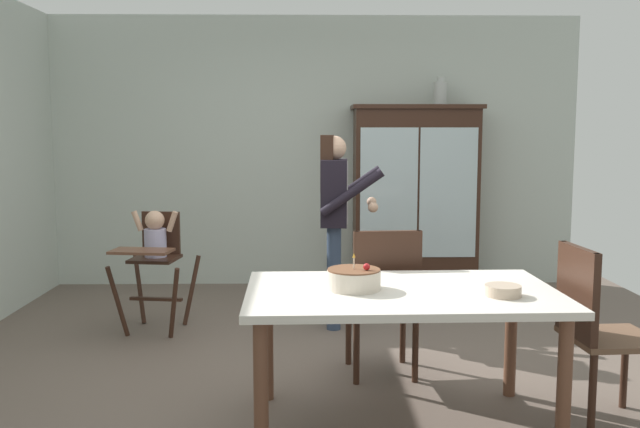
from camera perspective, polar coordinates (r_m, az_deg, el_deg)
The scene contains 11 objects.
ground_plane at distance 4.61m, azimuth -0.35°, elevation -12.86°, with size 6.24×6.24×0.00m, color #66564C.
wall_back at distance 6.98m, azimuth -0.62°, elevation 5.16°, with size 5.32×0.06×2.70m, color beige.
china_cabinet at distance 6.82m, azimuth 7.88°, elevation 1.37°, with size 1.25×0.48×1.81m.
ceramic_vase at distance 6.84m, azimuth 9.95°, elevation 9.89°, with size 0.13×0.13×0.27m.
high_chair_with_toddler at distance 5.50m, azimuth -13.55°, elevation -2.79°, with size 0.65×0.74×0.95m.
adult_person at distance 5.41m, azimuth 1.26°, elevation 0.62°, with size 0.52×0.50×1.53m.
dining_table at distance 3.63m, azimuth 6.77°, elevation -7.57°, with size 1.63×1.01×0.74m.
birthday_cake at distance 3.59m, azimuth 2.83°, elevation -5.41°, with size 0.28×0.28×0.19m.
serving_bowl at distance 3.57m, azimuth 14.95°, elevation -6.16°, with size 0.18×0.18×0.06m, color #C6AD93.
dining_chair_far_side at distance 4.34m, azimuth 5.35°, elevation -6.51°, with size 0.47×0.47×0.96m.
dining_chair_right_end at distance 3.95m, azimuth 21.78°, elevation -8.33°, with size 0.47×0.47×0.96m.
Camera 1 is at (-0.05, -4.34, 1.56)m, focal length 38.55 mm.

